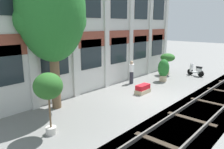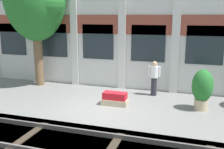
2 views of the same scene
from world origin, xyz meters
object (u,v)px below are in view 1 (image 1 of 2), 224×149
object	(u,v)px
potted_plant_ribbed_drum	(163,69)
resident_by_doorway	(132,72)
broadleaf_tree	(51,12)
potted_plant_square_trough	(143,89)
potted_plant_terracotta_small	(168,58)
potted_plant_tall_urn	(48,88)
scooter_near_curb	(196,70)

from	to	relation	value
potted_plant_ribbed_drum	resident_by_doorway	bearing A→B (deg)	147.10
broadleaf_tree	potted_plant_square_trough	bearing A→B (deg)	-21.91
potted_plant_terracotta_small	potted_plant_ribbed_drum	distance (m)	2.25
broadleaf_tree	potted_plant_ribbed_drum	distance (m)	8.84
potted_plant_terracotta_small	potted_plant_ribbed_drum	size ratio (longest dim) A/B	1.09
broadleaf_tree	potted_plant_square_trough	xyz separation A→B (m)	(4.65, -1.87, -4.22)
potted_plant_tall_urn	scooter_near_curb	distance (m)	12.85
broadleaf_tree	resident_by_doorway	xyz separation A→B (m)	(5.94, -0.08, -3.64)
potted_plant_tall_urn	broadleaf_tree	bearing A→B (deg)	51.01
broadleaf_tree	resident_by_doorway	distance (m)	6.96
potted_plant_square_trough	potted_plant_tall_urn	distance (m)	6.50
broadleaf_tree	potted_plant_terracotta_small	xyz separation A→B (m)	(10.01, -0.59, -3.16)
potted_plant_square_trough	potted_plant_ribbed_drum	distance (m)	3.39
broadleaf_tree	potted_plant_ribbed_drum	size ratio (longest dim) A/B	4.40
potted_plant_tall_urn	potted_plant_ribbed_drum	world-z (taller)	potted_plant_tall_urn
broadleaf_tree	resident_by_doorway	bearing A→B (deg)	-0.79
potted_plant_tall_urn	potted_plant_ribbed_drum	xyz separation A→B (m)	(9.62, 0.69, -0.91)
broadleaf_tree	potted_plant_square_trough	world-z (taller)	broadleaf_tree
potted_plant_square_trough	scooter_near_curb	xyz separation A→B (m)	(6.45, -0.67, 0.19)
broadleaf_tree	potted_plant_tall_urn	world-z (taller)	broadleaf_tree
potted_plant_terracotta_small	scooter_near_curb	bearing A→B (deg)	-60.63
potted_plant_terracotta_small	scooter_near_curb	distance (m)	2.39
broadleaf_tree	scooter_near_curb	bearing A→B (deg)	-12.86
potted_plant_ribbed_drum	resident_by_doorway	xyz separation A→B (m)	(-2.01, 1.30, -0.02)
resident_by_doorway	potted_plant_terracotta_small	bearing A→B (deg)	81.78
broadleaf_tree	potted_plant_square_trough	distance (m)	6.55
potted_plant_square_trough	resident_by_doorway	distance (m)	2.28
broadleaf_tree	resident_by_doorway	world-z (taller)	broadleaf_tree
scooter_near_curb	potted_plant_terracotta_small	bearing A→B (deg)	38.52
potted_plant_tall_urn	resident_by_doorway	xyz separation A→B (m)	(7.61, 1.98, -0.93)
potted_plant_tall_urn	potted_plant_ribbed_drum	bearing A→B (deg)	4.08
broadleaf_tree	scooter_near_curb	distance (m)	12.08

